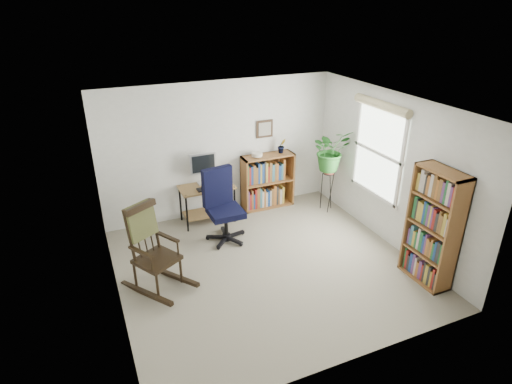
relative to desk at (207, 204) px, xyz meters
name	(u,v)px	position (x,y,z in m)	size (l,w,h in m)	color
floor	(267,266)	(0.37, -1.70, -0.33)	(4.20, 4.00, 0.00)	gray
ceiling	(269,107)	(0.37, -1.70, 2.07)	(4.20, 4.00, 0.00)	silver
wall_back	(220,149)	(0.37, 0.30, 0.87)	(4.20, 0.00, 2.40)	silver
wall_front	(353,272)	(0.37, -3.70, 0.87)	(4.20, 0.00, 2.40)	silver
wall_left	(108,223)	(-1.73, -1.70, 0.87)	(0.00, 4.00, 2.40)	silver
wall_right	(391,170)	(2.47, -1.70, 0.87)	(0.00, 4.00, 2.40)	silver
window	(378,153)	(2.43, -1.40, 1.07)	(0.12, 1.20, 1.50)	white
desk	(207,204)	(0.00, 0.00, 0.00)	(0.93, 0.51, 0.67)	olive
monitor	(203,169)	(0.00, 0.14, 0.61)	(0.46, 0.16, 0.56)	silver
keyboard	(209,188)	(0.00, -0.12, 0.35)	(0.40, 0.15, 0.03)	black
office_chair	(225,207)	(0.08, -0.75, 0.27)	(0.67, 0.67, 1.22)	black
rocking_chair	(156,249)	(-1.19, -1.55, 0.28)	(0.64, 1.06, 1.23)	black
low_bookshelf	(268,181)	(1.22, 0.12, 0.18)	(0.98, 0.33, 1.03)	brown
tall_bookshelf	(433,227)	(2.29, -2.86, 0.50)	(0.31, 0.73, 1.67)	brown
plant_stand	(328,189)	(2.17, -0.46, 0.10)	(0.24, 0.24, 0.86)	black
spider_plant	(332,131)	(2.17, -0.46, 1.20)	(1.69, 1.88, 1.46)	#256623
potted_plant_small	(282,150)	(1.50, 0.13, 0.75)	(0.13, 0.24, 0.11)	#256623
framed_picture	(265,129)	(1.22, 0.27, 1.14)	(0.32, 0.04, 0.32)	black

